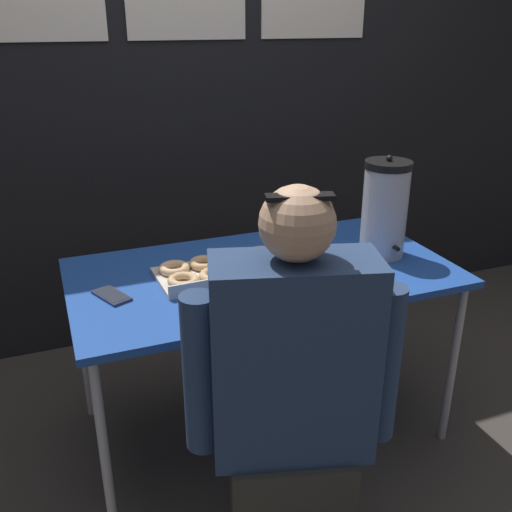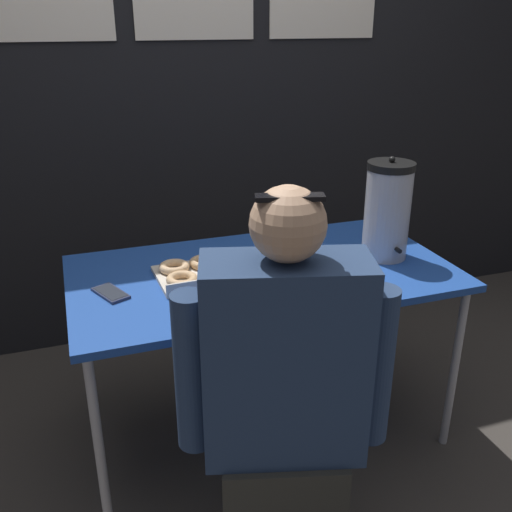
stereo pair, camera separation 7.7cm
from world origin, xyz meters
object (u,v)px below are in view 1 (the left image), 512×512
cell_phone (112,296)px  person_seated (292,404)px  donut_box (237,267)px  coffee_urn (385,209)px

cell_phone → person_seated: (0.42, -0.58, -0.16)m
donut_box → coffee_urn: 0.63m
cell_phone → person_seated: size_ratio=0.13×
donut_box → cell_phone: 0.47m
person_seated → cell_phone: bearing=-38.5°
coffee_urn → person_seated: bearing=-138.6°
cell_phone → coffee_urn: bearing=-24.0°
donut_box → person_seated: 0.64m
cell_phone → person_seated: bearing=-77.8°
coffee_urn → donut_box: bearing=176.2°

